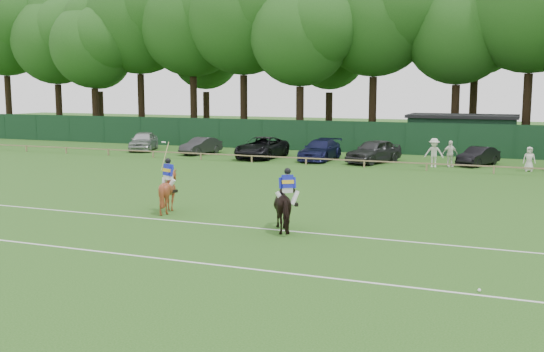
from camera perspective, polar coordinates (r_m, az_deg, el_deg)
The scene contains 20 objects.
ground at distance 25.36m, azimuth -3.57°, elevation -3.96°, with size 160.00×160.00×0.00m, color #1E4C14.
horse_dark at distance 23.31m, azimuth 1.39°, elevation -2.76°, with size 0.97×2.13×1.80m, color black.
horse_chestnut at distance 27.18m, azimuth -9.26°, elevation -1.37°, with size 1.41×1.58×1.74m, color brown.
sedan_silver at distance 53.49m, azimuth -11.44°, elevation 3.09°, with size 1.85×4.60×1.57m, color #AFB1B5.
sedan_grey at distance 49.96m, azimuth -6.40°, elevation 2.70°, with size 1.36×3.91×1.29m, color #29292C.
suv_black at distance 46.96m, azimuth -0.93°, elevation 2.56°, with size 2.55×5.54×1.54m, color black.
sedan_navy at distance 45.71m, azimuth 4.34°, elevation 2.34°, with size 2.05×5.05×1.46m, color #13163C.
hatch_grey at distance 44.52m, azimuth 9.11°, elevation 2.22°, with size 1.93×4.78×1.63m, color #303032.
estate_black at distance 44.69m, azimuth 18.00°, elevation 1.70°, with size 1.32×3.78×1.25m, color black.
spectator_left at distance 42.91m, azimuth 14.31°, elevation 2.03°, with size 1.23×0.71×1.90m, color silver.
spectator_mid at distance 43.40m, azimuth 15.66°, elevation 1.94°, with size 1.02×0.42×1.73m, color white.
spectator_right at distance 42.70m, azimuth 22.06°, elevation 1.42°, with size 0.75×0.49×1.54m, color silver.
rider_dark at distance 23.17m, azimuth 1.40°, elevation -0.86°, with size 0.87×0.63×1.41m.
rider_chestnut at distance 27.06m, azimuth -9.32°, elevation 0.25°, with size 0.89×0.80×2.05m.
polo_ball at distance 17.54m, azimuth 18.09°, elevation -9.71°, with size 0.09×0.09×0.09m, color silver.
pitch_lines at distance 22.33m, azimuth -7.42°, elevation -5.66°, with size 60.00×5.10×0.01m.
pitch_rail at distance 42.07m, azimuth 6.95°, elevation 1.42°, with size 62.10×0.10×0.50m.
perimeter_fence at distance 50.71m, azimuth 9.57°, elevation 3.40°, with size 92.08×0.08×2.50m.
utility_shed at distance 52.75m, azimuth 16.67°, elevation 3.67°, with size 8.40×4.40×3.04m.
tree_row at distance 58.30m, azimuth 13.14°, elevation 2.67°, with size 96.00×12.00×21.00m, color #26561C, non-canonical shape.
Camera 1 is at (10.63, -22.42, 5.28)m, focal length 42.00 mm.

